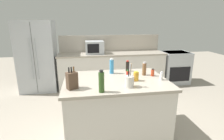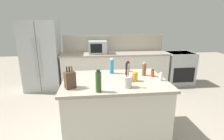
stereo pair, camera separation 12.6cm
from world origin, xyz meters
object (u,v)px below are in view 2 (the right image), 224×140
at_px(microwave, 98,47).
at_px(soy_sauce_bottle, 128,66).
at_px(hot_sauce_bottle, 127,76).
at_px(honey_jar, 135,77).
at_px(knife_block, 70,80).
at_px(dish_soap_bottle, 112,66).
at_px(utensil_crock, 127,81).
at_px(pepper_grinder, 144,69).
at_px(olive_oil_bottle, 98,82).
at_px(range_oven, 179,68).
at_px(refrigerator, 42,56).
at_px(salt_shaker, 161,77).
at_px(spice_jar_paprika, 152,73).

xyz_separation_m(microwave, soy_sauce_bottle, (0.45, -1.79, -0.08)).
bearing_deg(hot_sauce_bottle, honey_jar, -1.27).
bearing_deg(soy_sauce_bottle, knife_block, -142.87).
bearing_deg(hot_sauce_bottle, dish_soap_bottle, 112.11).
bearing_deg(soy_sauce_bottle, utensil_crock, -102.05).
xyz_separation_m(pepper_grinder, soy_sauce_bottle, (-0.21, 0.26, -0.01)).
height_order(olive_oil_bottle, soy_sauce_bottle, olive_oil_bottle).
distance_m(range_oven, pepper_grinder, 2.71).
height_order(range_oven, pepper_grinder, pepper_grinder).
bearing_deg(refrigerator, soy_sauce_bottle, -43.82).
xyz_separation_m(range_oven, hot_sauce_bottle, (-2.01, -2.29, 0.55)).
distance_m(utensil_crock, olive_oil_bottle, 0.40).
xyz_separation_m(utensil_crock, salt_shaker, (0.54, 0.20, -0.02)).
bearing_deg(hot_sauce_bottle, utensil_crock, -99.15).
bearing_deg(pepper_grinder, knife_block, -159.27).
distance_m(microwave, salt_shaker, 2.47).
relative_size(spice_jar_paprika, hot_sauce_bottle, 0.71).
xyz_separation_m(knife_block, olive_oil_bottle, (0.36, -0.17, 0.02)).
bearing_deg(utensil_crock, knife_block, 175.95).
bearing_deg(refrigerator, utensil_crock, -55.58).
height_order(dish_soap_bottle, hot_sauce_bottle, dish_soap_bottle).
bearing_deg(dish_soap_bottle, knife_block, -135.49).
bearing_deg(salt_shaker, soy_sauce_bottle, 125.91).
relative_size(utensil_crock, pepper_grinder, 1.48).
distance_m(knife_block, honey_jar, 0.92).
bearing_deg(microwave, pepper_grinder, -72.06).
bearing_deg(dish_soap_bottle, pepper_grinder, -19.54).
distance_m(refrigerator, microwave, 1.48).
bearing_deg(soy_sauce_bottle, dish_soap_bottle, -164.16).
height_order(microwave, dish_soap_bottle, microwave).
bearing_deg(salt_shaker, refrigerator, 134.16).
distance_m(dish_soap_bottle, olive_oil_bottle, 0.80).
distance_m(honey_jar, soy_sauce_bottle, 0.51).
bearing_deg(olive_oil_bottle, spice_jar_paprika, 30.99).
relative_size(utensil_crock, soy_sauce_bottle, 1.68).
height_order(refrigerator, microwave, refrigerator).
bearing_deg(pepper_grinder, utensil_crock, -127.87).
bearing_deg(refrigerator, pepper_grinder, -44.62).
height_order(hot_sauce_bottle, soy_sauce_bottle, soy_sauce_bottle).
relative_size(refrigerator, knife_block, 6.22).
height_order(refrigerator, pepper_grinder, refrigerator).
relative_size(utensil_crock, olive_oil_bottle, 1.14).
bearing_deg(honey_jar, dish_soap_bottle, 124.59).
distance_m(refrigerator, utensil_crock, 3.12).
bearing_deg(honey_jar, knife_block, -169.03).
xyz_separation_m(spice_jar_paprika, olive_oil_bottle, (-0.86, -0.52, 0.08)).
relative_size(knife_block, spice_jar_paprika, 2.44).
bearing_deg(range_oven, salt_shaker, -122.92).
bearing_deg(range_oven, honey_jar, -129.39).
xyz_separation_m(knife_block, honey_jar, (0.90, 0.17, -0.05)).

